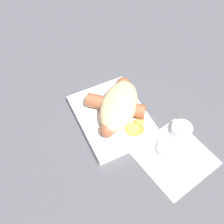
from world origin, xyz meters
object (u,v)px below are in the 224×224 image
at_px(food_tray, 112,117).
at_px(bread_roll, 118,104).
at_px(sausage, 116,106).
at_px(condiment_cup_near, 169,150).
at_px(condiment_cup_far, 181,130).

xyz_separation_m(food_tray, bread_roll, (-0.00, 0.02, 0.04)).
bearing_deg(sausage, condiment_cup_near, 22.81).
bearing_deg(condiment_cup_near, condiment_cup_far, 118.72).
height_order(bread_roll, condiment_cup_near, bread_roll).
bearing_deg(food_tray, sausage, 121.93).
bearing_deg(condiment_cup_far, sausage, -134.69).
bearing_deg(condiment_cup_far, bread_roll, -134.72).
height_order(sausage, condiment_cup_far, sausage).
height_order(food_tray, sausage, sausage).
distance_m(food_tray, condiment_cup_far, 0.17).
distance_m(sausage, condiment_cup_near, 0.16).
bearing_deg(food_tray, condiment_cup_near, 28.72).
bearing_deg(condiment_cup_far, condiment_cup_near, -61.28).
relative_size(food_tray, condiment_cup_far, 4.09).
xyz_separation_m(sausage, condiment_cup_far, (0.12, 0.12, -0.03)).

